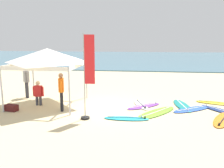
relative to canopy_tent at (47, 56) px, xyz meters
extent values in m
plane|color=beige|center=(2.45, -0.29, -2.39)|extent=(80.00, 80.00, 0.00)
cube|color=teal|center=(2.45, 30.60, -2.34)|extent=(80.00, 36.00, 0.10)
cylinder|color=#B7B7BC|center=(-1.52, -1.52, -1.36)|extent=(0.07, 0.07, 2.05)
cylinder|color=#B7B7BC|center=(1.52, -1.52, -1.36)|extent=(0.07, 0.07, 2.05)
cylinder|color=#B7B7BC|center=(-1.52, 1.52, -1.36)|extent=(0.07, 0.07, 2.05)
cylinder|color=#B7B7BC|center=(1.52, 1.52, -1.36)|extent=(0.07, 0.07, 2.05)
cube|color=white|center=(0.00, -1.52, -0.43)|extent=(3.05, 0.03, 0.18)
cube|color=white|center=(0.00, 1.52, -0.43)|extent=(3.05, 0.03, 0.18)
cube|color=white|center=(-1.52, 0.00, -0.43)|extent=(0.03, 3.05, 0.18)
cube|color=white|center=(1.52, 0.00, -0.43)|extent=(0.03, 3.05, 0.18)
pyramid|color=white|center=(0.00, 0.00, 0.01)|extent=(3.17, 3.17, 0.70)
ellipsoid|color=#7AD12D|center=(5.19, -0.81, -2.35)|extent=(2.09, 2.41, 0.07)
cube|color=white|center=(5.19, -0.81, -2.32)|extent=(1.36, 1.72, 0.01)
cone|color=white|center=(4.55, -1.62, -2.26)|extent=(0.09, 0.09, 0.12)
ellipsoid|color=#19847F|center=(6.48, 0.52, -2.35)|extent=(0.89, 2.31, 0.07)
cube|color=white|center=(6.48, 0.52, -2.32)|extent=(0.29, 1.90, 0.01)
cone|color=white|center=(6.59, -0.40, -2.26)|extent=(0.09, 0.09, 0.12)
ellipsoid|color=yellow|center=(8.27, 1.17, -2.35)|extent=(2.07, 1.10, 0.07)
cube|color=black|center=(8.27, 1.17, -2.32)|extent=(1.64, 0.54, 0.01)
ellipsoid|color=orange|center=(7.83, -1.31, -2.35)|extent=(1.69, 2.44, 0.07)
cube|color=black|center=(7.83, -1.31, -2.32)|extent=(0.98, 1.84, 0.01)
cone|color=black|center=(7.38, -2.18, -2.26)|extent=(0.09, 0.09, 0.12)
ellipsoid|color=white|center=(4.50, 0.42, -2.35)|extent=(0.98, 1.91, 0.07)
cube|color=black|center=(4.50, 0.42, -2.32)|extent=(0.47, 1.52, 0.01)
cone|color=black|center=(4.70, -0.30, -2.26)|extent=(0.09, 0.09, 0.12)
ellipsoid|color=navy|center=(7.99, -0.03, -2.35)|extent=(1.47, 1.78, 0.07)
cube|color=white|center=(7.99, -0.03, -2.32)|extent=(0.94, 1.29, 0.01)
ellipsoid|color=purple|center=(4.64, 0.12, -2.35)|extent=(1.79, 1.64, 0.07)
cube|color=white|center=(4.64, 0.12, -2.32)|extent=(1.27, 1.09, 0.01)
cone|color=white|center=(5.23, 0.63, -2.26)|extent=(0.09, 0.09, 0.12)
ellipsoid|color=blue|center=(6.84, -0.07, -2.35)|extent=(2.13, 1.74, 0.07)
cube|color=white|center=(6.84, -0.07, -2.32)|extent=(1.54, 1.11, 0.01)
cone|color=white|center=(7.57, 0.45, -2.26)|extent=(0.09, 0.09, 0.12)
ellipsoid|color=#23B2CC|center=(3.94, -1.77, -2.35)|extent=(1.82, 0.52, 0.07)
cube|color=black|center=(3.94, -1.77, -2.32)|extent=(1.54, 0.07, 0.01)
cone|color=black|center=(4.69, -1.75, -2.26)|extent=(0.09, 0.09, 0.12)
cylinder|color=#383842|center=(-1.80, 1.18, -1.95)|extent=(0.13, 0.13, 0.88)
cylinder|color=#383842|center=(-1.67, 1.05, -1.95)|extent=(0.13, 0.13, 0.88)
cube|color=gray|center=(-1.74, 1.12, -1.21)|extent=(0.41, 0.41, 0.60)
sphere|color=#9E7051|center=(-1.74, 1.12, -0.78)|extent=(0.21, 0.21, 0.21)
cylinder|color=gray|center=(-1.90, 1.28, -1.23)|extent=(0.09, 0.09, 0.54)
cylinder|color=gray|center=(-1.57, 0.96, -1.23)|extent=(0.09, 0.09, 0.54)
cylinder|color=black|center=(1.01, -1.07, -1.95)|extent=(0.13, 0.13, 0.88)
cylinder|color=black|center=(0.96, -0.90, -1.95)|extent=(0.13, 0.13, 0.88)
cube|color=orange|center=(0.98, -0.98, -1.21)|extent=(0.31, 0.41, 0.60)
sphere|color=#9E7051|center=(0.98, -0.98, -0.78)|extent=(0.21, 0.21, 0.21)
cylinder|color=orange|center=(1.05, -1.20, -1.23)|extent=(0.09, 0.09, 0.54)
cylinder|color=orange|center=(0.92, -0.76, -1.23)|extent=(0.09, 0.09, 0.54)
cylinder|color=#383842|center=(-0.54, -0.25, -2.16)|extent=(0.13, 0.13, 0.45)
cylinder|color=#383842|center=(-0.36, -0.24, -2.16)|extent=(0.13, 0.13, 0.45)
cube|color=red|center=(-0.45, -0.24, -1.68)|extent=(0.36, 0.22, 0.52)
sphere|color=beige|center=(-0.45, -0.24, -1.29)|extent=(0.21, 0.21, 0.21)
cylinder|color=red|center=(-0.68, -0.25, -1.70)|extent=(0.09, 0.09, 0.47)
cylinder|color=red|center=(-0.22, -0.24, -1.70)|extent=(0.09, 0.09, 0.47)
cylinder|color=#99999E|center=(2.29, -1.94, -0.69)|extent=(0.04, 0.04, 3.40)
cube|color=red|center=(2.51, -1.94, 0.01)|extent=(0.40, 0.02, 1.90)
cylinder|color=black|center=(2.29, -1.94, -2.35)|extent=(0.36, 0.36, 0.08)
cube|color=#4C1919|center=(-1.28, -1.30, -2.25)|extent=(0.65, 0.44, 0.28)
camera|label=1|loc=(4.57, -10.93, 0.78)|focal=38.18mm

